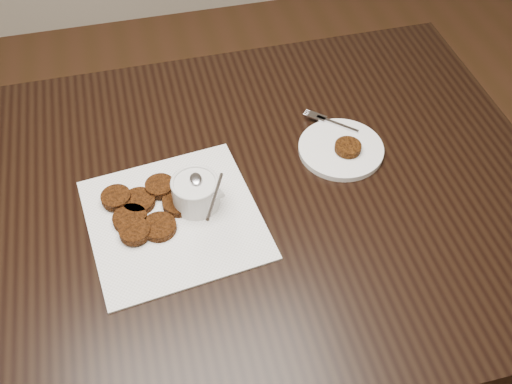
% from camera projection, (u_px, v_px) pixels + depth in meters
% --- Properties ---
extents(table, '(1.43, 0.92, 0.75)m').
position_uv_depth(table, '(204.00, 305.00, 1.41)').
color(table, black).
rests_on(table, floor).
extents(napkin, '(0.34, 0.34, 0.00)m').
position_uv_depth(napkin, '(174.00, 219.00, 1.10)').
color(napkin, white).
rests_on(napkin, table).
extents(sauce_ramekin, '(0.15, 0.15, 0.12)m').
position_uv_depth(sauce_ramekin, '(194.00, 181.00, 1.08)').
color(sauce_ramekin, silver).
rests_on(sauce_ramekin, napkin).
extents(patty_cluster, '(0.22, 0.22, 0.02)m').
position_uv_depth(patty_cluster, '(146.00, 211.00, 1.10)').
color(patty_cluster, '#5A280B').
rests_on(patty_cluster, napkin).
extents(plate_with_patty, '(0.25, 0.25, 0.03)m').
position_uv_depth(plate_with_patty, '(341.00, 147.00, 1.22)').
color(plate_with_patty, white).
rests_on(plate_with_patty, table).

